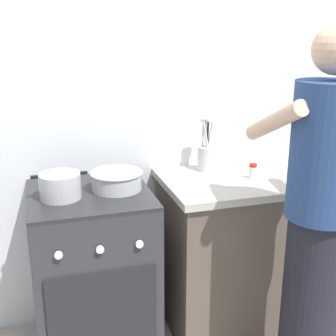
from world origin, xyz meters
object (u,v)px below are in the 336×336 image
at_px(spice_bottle, 253,171).
at_px(mixing_bowl, 117,180).
at_px(stove_range, 94,273).
at_px(person, 318,225).
at_px(pot, 60,186).
at_px(utensil_crock, 206,154).

bearing_deg(spice_bottle, mixing_bowl, 176.69).
relative_size(stove_range, mixing_bowl, 3.38).
relative_size(stove_range, spice_bottle, 10.71).
xyz_separation_m(stove_range, person, (0.92, -0.58, 0.41)).
height_order(mixing_bowl, person, person).
xyz_separation_m(pot, person, (1.06, -0.55, -0.10)).
relative_size(pot, utensil_crock, 0.83).
bearing_deg(spice_bottle, person, -86.11).
distance_m(stove_range, mixing_bowl, 0.52).
relative_size(mixing_bowl, person, 0.16).
relative_size(pot, spice_bottle, 3.13).
xyz_separation_m(pot, spice_bottle, (1.02, 0.00, -0.02)).
distance_m(spice_bottle, person, 0.56).
bearing_deg(mixing_bowl, pot, -170.48).
relative_size(pot, mixing_bowl, 0.99).
height_order(pot, mixing_bowl, pot).
bearing_deg(person, stove_range, 147.49).
height_order(mixing_bowl, spice_bottle, mixing_bowl).
distance_m(pot, person, 1.19).
xyz_separation_m(pot, utensil_crock, (0.83, 0.21, 0.04)).
relative_size(stove_range, utensil_crock, 2.85).
xyz_separation_m(spice_bottle, person, (0.04, -0.55, -0.08)).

